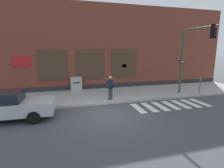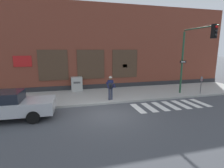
% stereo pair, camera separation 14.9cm
% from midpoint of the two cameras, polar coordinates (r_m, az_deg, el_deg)
% --- Properties ---
extents(ground_plane, '(160.00, 160.00, 0.00)m').
position_cam_midpoint_polar(ground_plane, '(10.35, -1.84, -9.92)').
color(ground_plane, '#424449').
extents(sidewalk, '(28.00, 4.59, 0.15)m').
position_cam_midpoint_polar(sidewalk, '(14.18, -5.80, -3.80)').
color(sidewalk, '#9E9E99').
rests_on(sidewalk, ground).
extents(building_backdrop, '(28.00, 4.06, 7.77)m').
position_cam_midpoint_polar(building_backdrop, '(17.95, -8.42, 11.55)').
color(building_backdrop, brown).
rests_on(building_backdrop, ground).
extents(crosswalk, '(5.20, 1.90, 0.01)m').
position_cam_midpoint_polar(crosswalk, '(12.60, 18.26, -6.57)').
color(crosswalk, silver).
rests_on(crosswalk, ground).
extents(red_car, '(4.67, 2.12, 1.53)m').
position_cam_midpoint_polar(red_car, '(10.92, -31.09, -6.17)').
color(red_car, '#B7BABF').
rests_on(red_car, ground).
extents(busker, '(0.73, 0.57, 1.70)m').
position_cam_midpoint_polar(busker, '(12.50, -0.87, -0.87)').
color(busker, '#33384C').
rests_on(busker, sidewalk).
extents(traffic_light, '(0.60, 3.29, 5.16)m').
position_cam_midpoint_polar(traffic_light, '(14.49, 24.75, 10.22)').
color(traffic_light, '#234C33').
rests_on(traffic_light, sidewalk).
extents(parking_meter, '(0.13, 0.11, 1.44)m').
position_cam_midpoint_polar(parking_meter, '(16.08, 26.67, 0.55)').
color(parking_meter, '#47474C').
rests_on(parking_meter, sidewalk).
extents(utility_box, '(0.95, 0.71, 1.21)m').
position_cam_midpoint_polar(utility_box, '(15.67, -11.88, -0.00)').
color(utility_box, '#ADADA8').
rests_on(utility_box, sidewalk).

